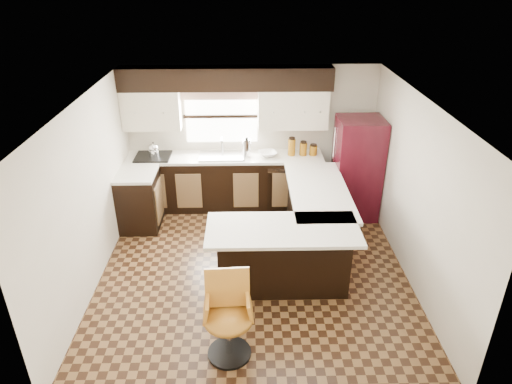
{
  "coord_description": "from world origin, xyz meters",
  "views": [
    {
      "loc": [
        -0.08,
        -5.22,
        3.86
      ],
      "look_at": [
        0.04,
        0.45,
        1.0
      ],
      "focal_mm": 32.0,
      "sensor_mm": 36.0,
      "label": 1
    }
  ],
  "objects_px": {
    "peninsula_long": "(313,219)",
    "peninsula_return": "(283,257)",
    "refrigerator": "(357,169)",
    "bar_chair": "(228,320)"
  },
  "relations": [
    {
      "from": "peninsula_return",
      "to": "bar_chair",
      "type": "relative_size",
      "value": 1.68
    },
    {
      "from": "peninsula_return",
      "to": "refrigerator",
      "type": "height_order",
      "value": "refrigerator"
    },
    {
      "from": "refrigerator",
      "to": "bar_chair",
      "type": "xyz_separation_m",
      "value": [
        -2.01,
        -3.1,
        -0.35
      ]
    },
    {
      "from": "bar_chair",
      "to": "peninsula_return",
      "type": "bearing_deg",
      "value": 57.68
    },
    {
      "from": "peninsula_long",
      "to": "peninsula_return",
      "type": "relative_size",
      "value": 1.18
    },
    {
      "from": "peninsula_long",
      "to": "refrigerator",
      "type": "height_order",
      "value": "refrigerator"
    },
    {
      "from": "peninsula_long",
      "to": "peninsula_return",
      "type": "height_order",
      "value": "same"
    },
    {
      "from": "peninsula_return",
      "to": "peninsula_long",
      "type": "bearing_deg",
      "value": 61.7
    },
    {
      "from": "peninsula_long",
      "to": "peninsula_return",
      "type": "xyz_separation_m",
      "value": [
        -0.53,
        -0.97,
        0.0
      ]
    },
    {
      "from": "peninsula_return",
      "to": "refrigerator",
      "type": "distance_m",
      "value": 2.38
    }
  ]
}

